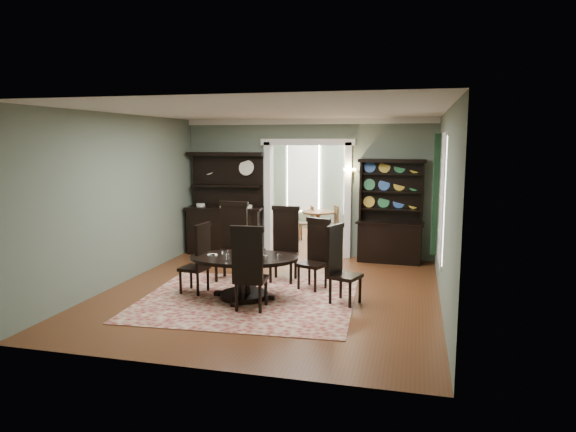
{
  "coord_description": "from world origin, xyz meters",
  "views": [
    {
      "loc": [
        2.31,
        -8.03,
        2.52
      ],
      "look_at": [
        0.15,
        0.6,
        1.22
      ],
      "focal_mm": 32.0,
      "sensor_mm": 36.0,
      "label": 1
    }
  ],
  "objects_px": {
    "welsh_dresser": "(390,225)",
    "parlor_table": "(318,222)",
    "dining_table": "(244,269)",
    "sideboard": "(226,218)"
  },
  "relations": [
    {
      "from": "welsh_dresser",
      "to": "parlor_table",
      "type": "relative_size",
      "value": 2.58
    },
    {
      "from": "dining_table",
      "to": "parlor_table",
      "type": "xyz_separation_m",
      "value": [
        0.28,
        4.96,
        0.02
      ]
    },
    {
      "from": "dining_table",
      "to": "sideboard",
      "type": "bearing_deg",
      "value": 106.98
    },
    {
      "from": "sideboard",
      "to": "dining_table",
      "type": "bearing_deg",
      "value": -69.22
    },
    {
      "from": "sideboard",
      "to": "welsh_dresser",
      "type": "bearing_deg",
      "value": -4.38
    },
    {
      "from": "dining_table",
      "to": "sideboard",
      "type": "xyz_separation_m",
      "value": [
        -1.51,
        3.15,
        0.31
      ]
    },
    {
      "from": "dining_table",
      "to": "parlor_table",
      "type": "bearing_deg",
      "value": 78.14
    },
    {
      "from": "dining_table",
      "to": "welsh_dresser",
      "type": "relative_size",
      "value": 0.88
    },
    {
      "from": "dining_table",
      "to": "sideboard",
      "type": "relative_size",
      "value": 0.83
    },
    {
      "from": "sideboard",
      "to": "welsh_dresser",
      "type": "xyz_separation_m",
      "value": [
        3.65,
        0.03,
        -0.01
      ]
    }
  ]
}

